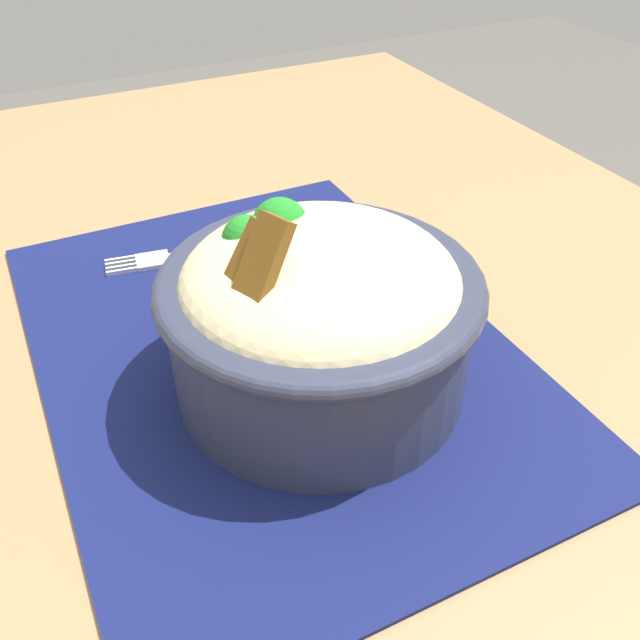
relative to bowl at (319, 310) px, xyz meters
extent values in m
cube|color=#99754C|center=(0.05, -0.02, -0.08)|extent=(1.11, 0.77, 0.04)
cylinder|color=olive|center=(0.54, -0.34, -0.46)|extent=(0.04, 0.04, 0.72)
cube|color=#11194C|center=(0.05, 0.01, -0.06)|extent=(0.42, 0.30, 0.00)
cylinder|color=#2D3347|center=(0.00, 0.00, -0.02)|extent=(0.18, 0.18, 0.08)
torus|color=#2D3347|center=(0.00, 0.00, 0.02)|extent=(0.19, 0.19, 0.01)
ellipsoid|color=beige|center=(0.00, 0.00, 0.02)|extent=(0.21, 0.21, 0.06)
sphere|color=#1F8323|center=(0.03, 0.03, 0.04)|extent=(0.03, 0.03, 0.03)
sphere|color=#1F8323|center=(0.04, 0.01, 0.04)|extent=(0.03, 0.03, 0.03)
cylinder|color=orange|center=(-0.01, -0.05, 0.03)|extent=(0.03, 0.02, 0.01)
cylinder|color=orange|center=(0.01, 0.01, 0.03)|extent=(0.01, 0.03, 0.01)
cube|color=brown|center=(-0.01, 0.05, 0.05)|extent=(0.03, 0.04, 0.05)
cube|color=brown|center=(-0.02, 0.04, 0.05)|extent=(0.03, 0.04, 0.06)
cube|color=silver|center=(0.18, 0.00, -0.06)|extent=(0.02, 0.07, 0.00)
cube|color=silver|center=(0.18, 0.04, -0.06)|extent=(0.01, 0.01, 0.00)
cube|color=silver|center=(0.19, 0.06, -0.06)|extent=(0.03, 0.03, 0.00)
cube|color=silver|center=(0.20, 0.08, -0.06)|extent=(0.01, 0.02, 0.00)
cube|color=silver|center=(0.19, 0.08, -0.06)|extent=(0.01, 0.02, 0.00)
cube|color=silver|center=(0.19, 0.08, -0.06)|extent=(0.01, 0.02, 0.00)
cube|color=silver|center=(0.18, 0.08, -0.06)|extent=(0.01, 0.02, 0.00)
camera|label=1|loc=(-0.30, 0.15, 0.24)|focal=39.16mm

